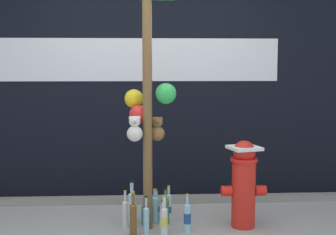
% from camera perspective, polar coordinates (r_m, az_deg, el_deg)
% --- Properties ---
extents(building_wall, '(10.00, 0.21, 3.06)m').
position_cam_1_polar(building_wall, '(5.71, -2.33, 5.89)').
color(building_wall, black).
rests_on(building_wall, ground_plane).
extents(curb_strip, '(8.00, 0.12, 0.08)m').
position_cam_1_polar(curb_strip, '(5.52, -2.21, -9.78)').
color(curb_strip, gray).
rests_on(curb_strip, ground_plane).
extents(memorial_post, '(0.50, 0.40, 2.57)m').
position_cam_1_polar(memorial_post, '(4.50, -2.50, 4.63)').
color(memorial_post, brown).
rests_on(memorial_post, ground_plane).
extents(fire_hydrant, '(0.44, 0.34, 0.85)m').
position_cam_1_polar(fire_hydrant, '(4.70, 9.04, -7.62)').
color(fire_hydrant, red).
rests_on(fire_hydrant, ground_plane).
extents(bottle_0, '(0.07, 0.07, 0.31)m').
position_cam_1_polar(bottle_0, '(4.95, -1.43, -10.66)').
color(bottle_0, '#93CCE0').
rests_on(bottle_0, ground_plane).
extents(bottle_1, '(0.06, 0.06, 0.41)m').
position_cam_1_polar(bottle_1, '(4.51, -4.18, -11.84)').
color(bottle_1, brown).
rests_on(bottle_1, ground_plane).
extents(bottle_2, '(0.07, 0.07, 0.31)m').
position_cam_1_polar(bottle_2, '(4.57, -0.54, -12.24)').
color(bottle_2, '#B2DBEA').
rests_on(bottle_2, ground_plane).
extents(bottle_3, '(0.06, 0.06, 0.37)m').
position_cam_1_polar(bottle_3, '(4.72, -5.13, -11.28)').
color(bottle_3, silver).
rests_on(bottle_3, ground_plane).
extents(bottle_4, '(0.08, 0.08, 0.36)m').
position_cam_1_polar(bottle_4, '(4.80, -0.32, -10.97)').
color(bottle_4, '#337038').
rests_on(bottle_4, ground_plane).
extents(bottle_5, '(0.06, 0.06, 0.36)m').
position_cam_1_polar(bottle_5, '(4.54, -2.63, -12.03)').
color(bottle_5, '#93CCE0').
rests_on(bottle_5, ground_plane).
extents(bottle_6, '(0.07, 0.07, 0.37)m').
position_cam_1_polar(bottle_6, '(4.59, 2.32, -11.78)').
color(bottle_6, '#93CCE0').
rests_on(bottle_6, ground_plane).
extents(bottle_7, '(0.07, 0.07, 0.39)m').
position_cam_1_polar(bottle_7, '(4.46, -0.46, -12.19)').
color(bottle_7, silver).
rests_on(bottle_7, ground_plane).
extents(bottle_8, '(0.06, 0.06, 0.36)m').
position_cam_1_polar(bottle_8, '(4.91, 0.08, -10.57)').
color(bottle_8, silver).
rests_on(bottle_8, ground_plane).
extents(bottle_9, '(0.07, 0.07, 0.34)m').
position_cam_1_polar(bottle_9, '(4.84, -1.57, -10.75)').
color(bottle_9, '#93CCE0').
rests_on(bottle_9, ground_plane).
extents(bottle_10, '(0.08, 0.08, 0.42)m').
position_cam_1_polar(bottle_10, '(4.86, -4.33, -10.47)').
color(bottle_10, '#B2DBEA').
rests_on(bottle_10, ground_plane).
extents(bottle_11, '(0.08, 0.08, 0.31)m').
position_cam_1_polar(bottle_11, '(4.80, -2.71, -11.40)').
color(bottle_11, '#337038').
rests_on(bottle_11, ground_plane).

